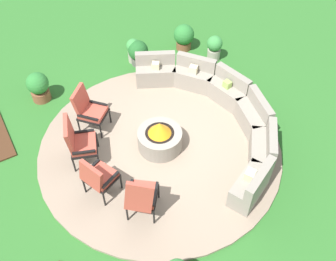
# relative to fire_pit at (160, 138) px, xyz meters

# --- Properties ---
(ground_plane) EXTENTS (24.00, 24.00, 0.00)m
(ground_plane) POSITION_rel_fire_pit_xyz_m (0.00, 0.00, -0.34)
(ground_plane) COLOR #2D6B28
(patio_circle) EXTENTS (5.20, 5.20, 0.06)m
(patio_circle) POSITION_rel_fire_pit_xyz_m (0.00, 0.00, -0.31)
(patio_circle) COLOR gray
(patio_circle) RESTS_ON ground_plane
(fire_pit) EXTENTS (0.94, 0.94, 0.71)m
(fire_pit) POSITION_rel_fire_pit_xyz_m (0.00, 0.00, 0.00)
(fire_pit) COLOR gray
(fire_pit) RESTS_ON patio_circle
(curved_stone_bench) EXTENTS (4.63, 2.04, 0.80)m
(curved_stone_bench) POSITION_rel_fire_pit_xyz_m (0.03, 1.56, 0.04)
(curved_stone_bench) COLOR gray
(curved_stone_bench) RESTS_ON patio_circle
(lounge_chair_front_left) EXTENTS (0.77, 0.80, 1.08)m
(lounge_chair_front_left) POSITION_rel_fire_pit_xyz_m (-1.28, -1.04, 0.28)
(lounge_chair_front_left) COLOR black
(lounge_chair_front_left) RESTS_ON patio_circle
(lounge_chair_front_right) EXTENTS (0.77, 0.73, 1.18)m
(lounge_chair_front_right) POSITION_rel_fire_pit_xyz_m (-0.51, -1.57, 0.31)
(lounge_chair_front_right) COLOR black
(lounge_chair_front_right) RESTS_ON patio_circle
(lounge_chair_back_left) EXTENTS (0.72, 0.72, 1.02)m
(lounge_chair_back_left) POSITION_rel_fire_pit_xyz_m (0.45, -1.57, 0.26)
(lounge_chair_back_left) COLOR black
(lounge_chair_back_left) RESTS_ON patio_circle
(lounge_chair_back_right) EXTENTS (0.79, 0.82, 1.12)m
(lounge_chair_back_right) POSITION_rel_fire_pit_xyz_m (1.25, -1.08, 0.28)
(lounge_chair_back_right) COLOR black
(lounge_chair_back_right) RESTS_ON patio_circle
(potted_plant_0) EXTENTS (0.41, 0.41, 0.70)m
(potted_plant_0) POSITION_rel_fire_pit_xyz_m (-2.01, 2.79, 0.05)
(potted_plant_0) COLOR #A89E8E
(potted_plant_0) RESTS_ON ground_plane
(potted_plant_1) EXTENTS (0.52, 0.52, 0.76)m
(potted_plant_1) POSITION_rel_fire_pit_xyz_m (-2.81, -1.72, 0.07)
(potted_plant_1) COLOR brown
(potted_plant_1) RESTS_ON ground_plane
(potted_plant_2) EXTENTS (0.56, 0.56, 0.73)m
(potted_plant_2) POSITION_rel_fire_pit_xyz_m (-2.82, 2.35, 0.06)
(potted_plant_2) COLOR brown
(potted_plant_2) RESTS_ON ground_plane
(potted_plant_4) EXTENTS (0.37, 0.37, 0.67)m
(potted_plant_4) POSITION_rel_fire_pit_xyz_m (-3.01, 0.91, 0.03)
(potted_plant_4) COLOR #A89E8E
(potted_plant_4) RESTS_ON ground_plane
(potted_plant_5) EXTENTS (0.53, 0.53, 0.68)m
(potted_plant_5) POSITION_rel_fire_pit_xyz_m (-2.85, 0.96, 0.03)
(potted_plant_5) COLOR #605B56
(potted_plant_5) RESTS_ON ground_plane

